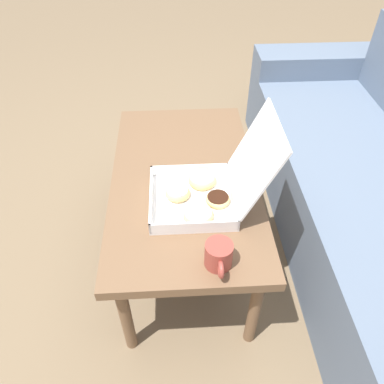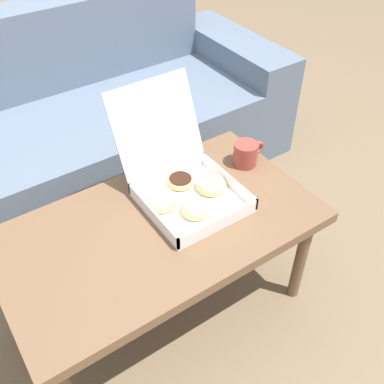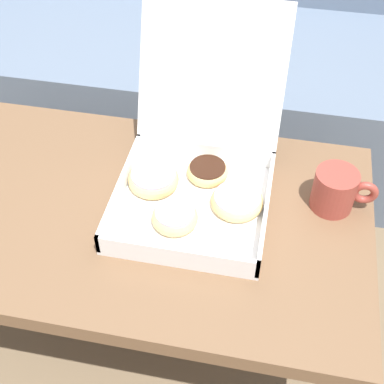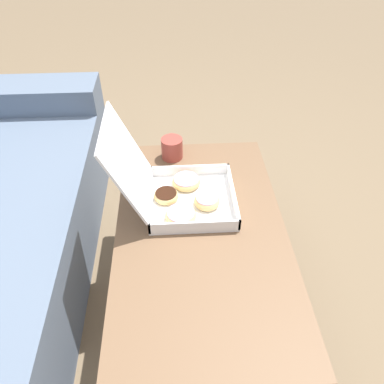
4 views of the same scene
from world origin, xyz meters
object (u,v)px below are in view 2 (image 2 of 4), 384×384
object	(u,v)px
couch	(61,136)
coffee_table	(160,234)
pastry_box	(182,182)
coffee_mug	(246,154)

from	to	relation	value
couch	coffee_table	world-z (taller)	couch
coffee_table	pastry_box	xyz separation A→B (m)	(0.14, 0.08, 0.11)
couch	coffee_mug	xyz separation A→B (m)	(0.43, -0.83, 0.23)
pastry_box	coffee_mug	world-z (taller)	pastry_box
coffee_table	pastry_box	bearing A→B (deg)	29.54
coffee_table	pastry_box	world-z (taller)	pastry_box
coffee_table	pastry_box	size ratio (longest dim) A/B	2.37
coffee_table	coffee_mug	bearing A→B (deg)	11.81
couch	pastry_box	world-z (taller)	couch
coffee_table	pastry_box	distance (m)	0.19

